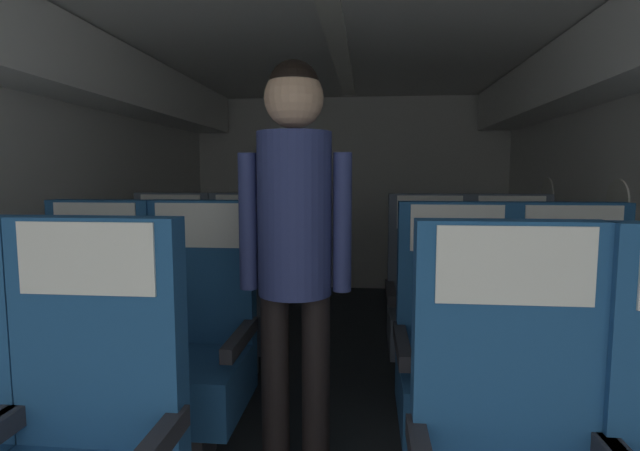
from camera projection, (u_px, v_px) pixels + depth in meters
ground at (329, 412)px, 2.55m from camera, size 3.58×5.98×0.02m
fuselage_shell at (333, 122)px, 2.63m from camera, size 3.46×5.63×2.11m
seat_b_left_window at (89, 346)px, 2.16m from camera, size 0.52×0.52×1.12m
seat_b_left_aisle at (193, 349)px, 2.13m from camera, size 0.52×0.52×1.12m
seat_b_right_aisle at (576, 363)px, 1.97m from camera, size 0.52×0.52×1.12m
seat_b_right_window at (457, 359)px, 2.01m from camera, size 0.52×0.52×1.12m
seat_c_left_window at (167, 297)px, 3.02m from camera, size 0.52×0.52×1.12m
seat_c_left_aisle at (244, 299)px, 2.99m from camera, size 0.52×0.52×1.12m
seat_c_right_aisle at (512, 305)px, 2.84m from camera, size 0.52×0.52×1.12m
seat_c_right_window at (429, 304)px, 2.87m from camera, size 0.52×0.52×1.12m
flight_attendant at (295, 231)px, 1.83m from camera, size 0.43×0.28×1.65m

